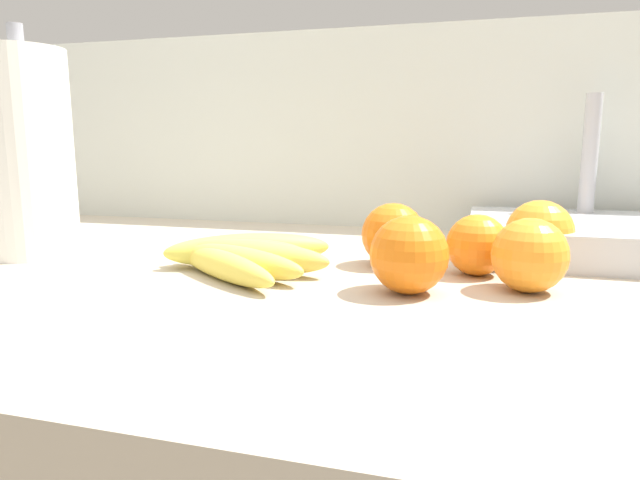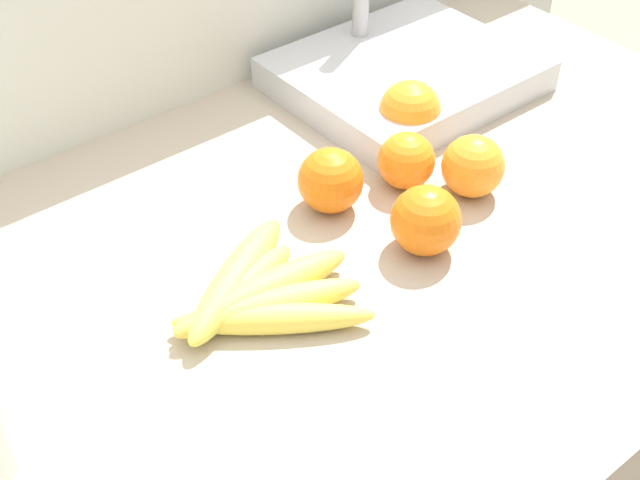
% 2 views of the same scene
% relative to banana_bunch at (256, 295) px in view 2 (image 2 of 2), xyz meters
% --- Properties ---
extents(wall_back, '(1.85, 0.06, 1.30)m').
position_rel_banana_bunch_xyz_m(wall_back, '(0.06, 0.42, -0.32)').
color(wall_back, silver).
rests_on(wall_back, ground).
extents(banana_bunch, '(0.22, 0.21, 0.04)m').
position_rel_banana_bunch_xyz_m(banana_bunch, '(0.00, 0.00, 0.00)').
color(banana_bunch, '#E8CF4C').
rests_on(banana_bunch, counter).
extents(orange_back_left, '(0.08, 0.08, 0.08)m').
position_rel_banana_bunch_xyz_m(orange_back_left, '(0.35, 0.13, 0.02)').
color(orange_back_left, orange).
rests_on(orange_back_left, counter).
extents(orange_front, '(0.08, 0.08, 0.08)m').
position_rel_banana_bunch_xyz_m(orange_front, '(0.32, -0.00, 0.02)').
color(orange_front, orange).
rests_on(orange_front, counter).
extents(orange_far_right, '(0.08, 0.08, 0.08)m').
position_rel_banana_bunch_xyz_m(orange_far_right, '(0.17, 0.08, 0.02)').
color(orange_far_right, orange).
rests_on(orange_far_right, counter).
extents(orange_right, '(0.07, 0.07, 0.07)m').
position_rel_banana_bunch_xyz_m(orange_right, '(0.27, 0.06, 0.02)').
color(orange_right, orange).
rests_on(orange_right, counter).
extents(orange_back_right, '(0.08, 0.08, 0.08)m').
position_rel_banana_bunch_xyz_m(orange_back_right, '(0.21, -0.04, 0.02)').
color(orange_back_right, orange).
rests_on(orange_back_right, counter).
extents(sink_basin, '(0.34, 0.29, 0.23)m').
position_rel_banana_bunch_xyz_m(sink_basin, '(0.43, 0.23, 0.01)').
color(sink_basin, '#B7BABF').
rests_on(sink_basin, counter).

